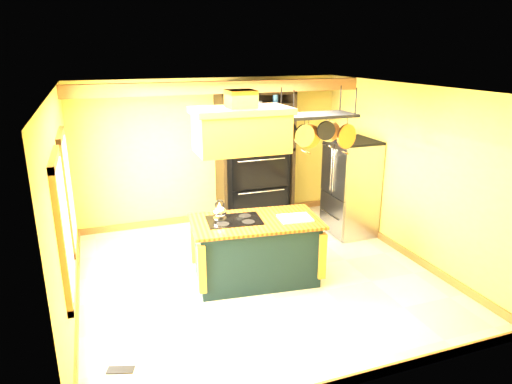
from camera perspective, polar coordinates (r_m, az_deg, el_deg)
floor at (r=6.85m, az=0.16°, el=-10.34°), size 5.00×5.00×0.00m
ceiling at (r=6.08m, az=0.18°, el=12.80°), size 5.00×5.00×0.00m
wall_back at (r=8.65m, az=-5.55°, el=5.07°), size 5.00×0.02×2.70m
wall_front at (r=4.23m, az=12.01°, el=-8.79°), size 5.00×0.02×2.70m
wall_left at (r=6.00m, az=-22.90°, el=-1.88°), size 0.02×5.00×2.70m
wall_right at (r=7.53m, az=18.34°, el=2.39°), size 0.02×5.00×2.70m
ceiling_beam at (r=7.70m, az=-4.29°, el=12.92°), size 5.00×0.15×0.20m
window_near at (r=5.22m, az=-22.90°, el=-4.08°), size 0.06×1.06×1.56m
window_far at (r=6.55m, az=-22.47°, el=0.21°), size 0.06×1.06×1.56m
kitchen_island at (r=6.53m, az=-0.05°, el=-7.21°), size 1.89×1.18×1.11m
range_hood at (r=5.95m, az=-1.86°, el=8.06°), size 1.26×0.71×0.80m
pot_rack at (r=6.38m, az=7.80°, el=8.38°), size 1.12×0.51×0.84m
refrigerator at (r=8.25m, az=11.69°, el=0.29°), size 0.72×0.85×1.67m
hutch at (r=8.71m, az=-0.21°, el=2.48°), size 1.40×0.63×2.48m
floor_register at (r=5.28m, az=-16.57°, el=-20.53°), size 0.30×0.20×0.01m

